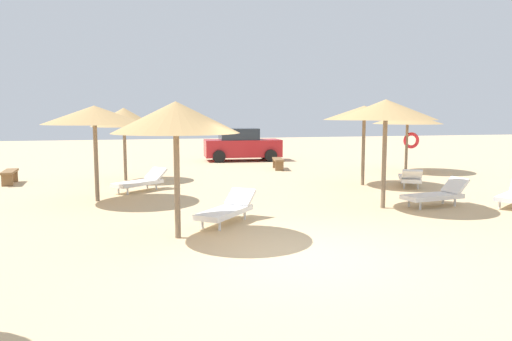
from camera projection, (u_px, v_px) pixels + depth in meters
The scene contains 14 objects.
ground_plane at pixel (297, 256), 8.77m from camera, with size 80.00×80.00×0.00m, color #D1B284.
parasol_1 at pixel (176, 118), 9.78m from camera, with size 2.56×2.56×2.78m.
parasol_3 at pixel (386, 110), 12.90m from camera, with size 2.66×2.66×2.90m.
parasol_4 at pixel (94, 115), 13.95m from camera, with size 2.92×2.92×2.75m.
parasol_5 at pixel (364, 113), 17.08m from camera, with size 2.84×2.84×2.79m.
parasol_6 at pixel (408, 119), 21.08m from camera, with size 2.95×2.95×2.54m.
parasol_7 at pixel (124, 117), 18.31m from camera, with size 2.44×2.44×2.73m.
lounger_1 at pixel (227, 209), 11.39m from camera, with size 1.71×1.86×0.70m.
lounger_3 at pixel (436, 195), 13.41m from camera, with size 1.95×0.92×0.76m.
lounger_4 at pixel (141, 181), 16.02m from camera, with size 1.86×1.71×0.70m.
lounger_5 at pixel (410, 178), 16.90m from camera, with size 1.42×1.98×0.71m.
bench_0 at pixel (10, 174), 17.59m from camera, with size 0.49×1.52×0.49m.
bench_1 at pixel (278, 162), 22.15m from camera, with size 0.67×1.55×0.49m.
parked_car at pixel (242, 145), 26.12m from camera, with size 4.10×2.18×1.72m.
Camera 1 is at (-2.82, -8.09, 2.55)m, focal length 34.49 mm.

